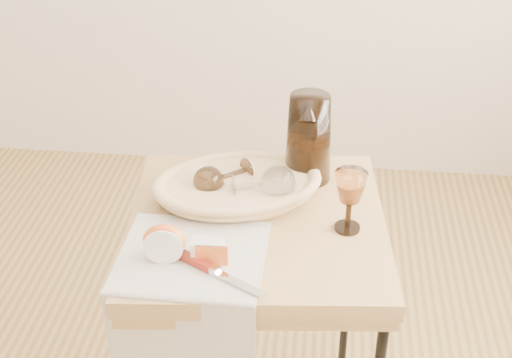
% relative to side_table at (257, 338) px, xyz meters
% --- Properties ---
extents(side_table, '(0.64, 0.64, 0.75)m').
position_rel_side_table_xyz_m(side_table, '(0.00, 0.00, 0.00)').
color(side_table, olive).
rests_on(side_table, floor).
extents(tea_towel, '(0.31, 0.28, 0.01)m').
position_rel_side_table_xyz_m(tea_towel, '(-0.12, -0.16, 0.38)').
color(tea_towel, silver).
rests_on(tea_towel, side_table).
extents(bread_basket, '(0.42, 0.35, 0.05)m').
position_rel_side_table_xyz_m(bread_basket, '(-0.05, 0.08, 0.40)').
color(bread_basket, '#A57C44').
rests_on(bread_basket, side_table).
extents(goblet_lying_a, '(0.14, 0.13, 0.07)m').
position_rel_side_table_xyz_m(goblet_lying_a, '(-0.09, 0.10, 0.42)').
color(goblet_lying_a, brown).
rests_on(goblet_lying_a, bread_basket).
extents(goblet_lying_b, '(0.15, 0.12, 0.08)m').
position_rel_side_table_xyz_m(goblet_lying_b, '(-0.00, 0.06, 0.43)').
color(goblet_lying_b, white).
rests_on(goblet_lying_b, bread_basket).
extents(pitcher, '(0.16, 0.24, 0.26)m').
position_rel_side_table_xyz_m(pitcher, '(0.11, 0.20, 0.49)').
color(pitcher, black).
rests_on(pitcher, side_table).
extents(wine_goblet, '(0.08, 0.08, 0.15)m').
position_rel_side_table_xyz_m(wine_goblet, '(0.21, -0.02, 0.45)').
color(wine_goblet, white).
rests_on(wine_goblet, side_table).
extents(apple_half, '(0.09, 0.06, 0.08)m').
position_rel_side_table_xyz_m(apple_half, '(-0.18, -0.17, 0.42)').
color(apple_half, '#D70003').
rests_on(apple_half, tea_towel).
extents(apple_wedge, '(0.07, 0.04, 0.05)m').
position_rel_side_table_xyz_m(apple_wedge, '(-0.09, -0.17, 0.40)').
color(apple_wedge, white).
rests_on(apple_wedge, tea_towel).
extents(table_knife, '(0.19, 0.12, 0.02)m').
position_rel_side_table_xyz_m(table_knife, '(-0.06, -0.22, 0.39)').
color(table_knife, silver).
rests_on(table_knife, tea_towel).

